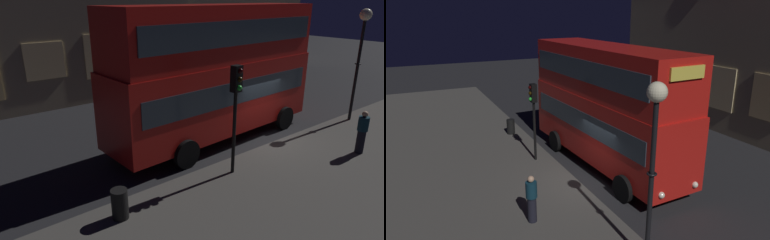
% 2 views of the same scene
% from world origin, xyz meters
% --- Properties ---
extents(ground_plane, '(80.00, 80.00, 0.00)m').
position_xyz_m(ground_plane, '(0.00, 0.00, 0.00)').
color(ground_plane, '#232326').
extents(sidewalk_slab, '(44.00, 8.78, 0.12)m').
position_xyz_m(sidewalk_slab, '(0.00, -4.82, 0.06)').
color(sidewalk_slab, '#4C4944').
rests_on(sidewalk_slab, ground).
extents(double_decker_bus, '(9.90, 3.14, 5.57)m').
position_xyz_m(double_decker_bus, '(-1.52, 1.55, 3.12)').
color(double_decker_bus, red).
rests_on(double_decker_bus, ground).
extents(traffic_light_near_kerb, '(0.33, 0.37, 3.71)m').
position_xyz_m(traffic_light_near_kerb, '(-3.22, -1.30, 2.80)').
color(traffic_light_near_kerb, black).
rests_on(traffic_light_near_kerb, sidewalk_slab).
extents(street_lamp, '(0.53, 0.53, 5.25)m').
position_xyz_m(street_lamp, '(5.17, -0.98, 4.08)').
color(street_lamp, black).
rests_on(street_lamp, sidewalk_slab).
extents(pedestrian, '(0.39, 0.39, 1.69)m').
position_xyz_m(pedestrian, '(1.75, -3.20, 0.98)').
color(pedestrian, black).
rests_on(pedestrian, sidewalk_slab).
extents(litter_bin, '(0.46, 0.46, 0.86)m').
position_xyz_m(litter_bin, '(-7.48, -1.26, 0.55)').
color(litter_bin, black).
rests_on(litter_bin, sidewalk_slab).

